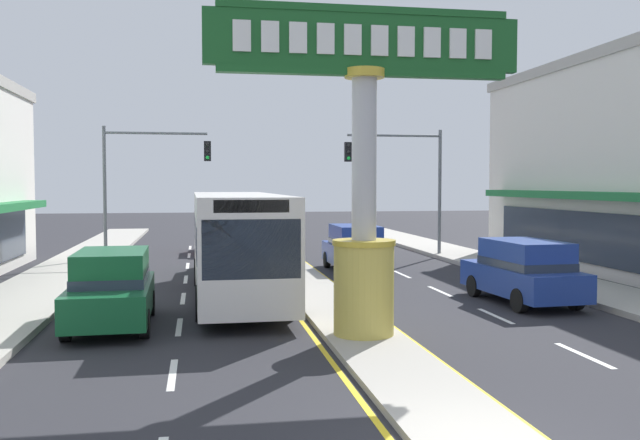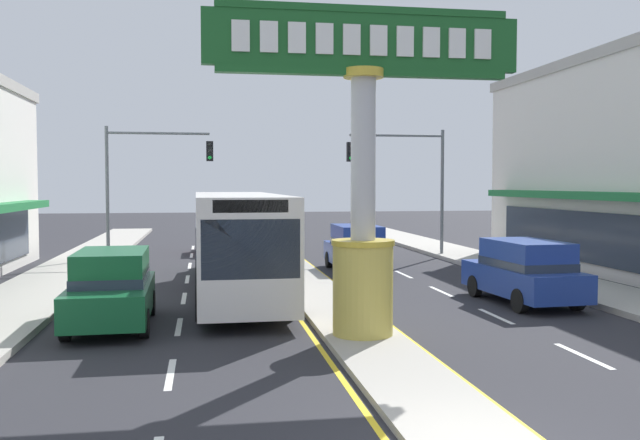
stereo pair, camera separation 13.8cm
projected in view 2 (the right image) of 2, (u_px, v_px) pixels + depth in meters
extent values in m
cube|color=#A39E93|center=(298.00, 275.00, 26.77)|extent=(1.80, 52.00, 0.14)
cube|color=#ADA89E|center=(42.00, 288.00, 23.33)|extent=(2.89, 60.00, 0.18)
cube|color=#ADA89E|center=(540.00, 276.00, 26.27)|extent=(2.89, 60.00, 0.18)
cube|color=silver|center=(171.00, 374.00, 13.08)|extent=(0.14, 2.20, 0.01)
cube|color=silver|center=(179.00, 327.00, 17.42)|extent=(0.14, 2.20, 0.01)
cube|color=silver|center=(184.00, 298.00, 21.75)|extent=(0.14, 2.20, 0.01)
cube|color=silver|center=(187.00, 279.00, 26.08)|extent=(0.14, 2.20, 0.01)
cube|color=silver|center=(190.00, 266.00, 30.42)|extent=(0.14, 2.20, 0.01)
cube|color=silver|center=(192.00, 255.00, 34.75)|extent=(0.14, 2.20, 0.01)
cube|color=silver|center=(193.00, 247.00, 39.09)|extent=(0.14, 2.20, 0.01)
cube|color=silver|center=(583.00, 356.00, 14.46)|extent=(0.14, 2.20, 0.01)
cube|color=silver|center=(496.00, 316.00, 18.79)|extent=(0.14, 2.20, 0.01)
cube|color=silver|center=(441.00, 291.00, 23.13)|extent=(0.14, 2.20, 0.01)
cube|color=silver|center=(404.00, 274.00, 27.46)|extent=(0.14, 2.20, 0.01)
cube|color=silver|center=(376.00, 262.00, 31.80)|extent=(0.14, 2.20, 0.01)
cube|color=silver|center=(356.00, 253.00, 36.13)|extent=(0.14, 2.20, 0.01)
cube|color=silver|center=(340.00, 245.00, 40.47)|extent=(0.14, 2.20, 0.01)
cube|color=yellow|center=(270.00, 277.00, 26.60)|extent=(0.12, 52.00, 0.01)
cube|color=yellow|center=(326.00, 276.00, 26.95)|extent=(0.12, 52.00, 0.01)
cylinder|color=gold|center=(363.00, 290.00, 15.83)|extent=(1.37, 1.37, 2.05)
cylinder|color=gold|center=(363.00, 243.00, 15.77)|extent=(1.44, 1.44, 0.12)
cylinder|color=#B7B7BC|center=(363.00, 158.00, 15.67)|extent=(0.56, 0.56, 3.96)
cylinder|color=gold|center=(364.00, 73.00, 15.57)|extent=(0.90, 0.90, 0.20)
cube|color=#195623|center=(364.00, 41.00, 15.54)|extent=(7.18, 0.24, 1.22)
cube|color=#195623|center=(364.00, 10.00, 15.50)|extent=(6.61, 0.29, 0.16)
cube|color=#195623|center=(364.00, 73.00, 15.57)|extent=(6.61, 0.29, 0.16)
cube|color=white|center=(241.00, 36.00, 14.94)|extent=(0.39, 0.06, 0.67)
cube|color=white|center=(269.00, 37.00, 15.04)|extent=(0.39, 0.06, 0.67)
cube|color=white|center=(297.00, 38.00, 15.14)|extent=(0.39, 0.06, 0.67)
cube|color=white|center=(324.00, 39.00, 15.24)|extent=(0.39, 0.06, 0.67)
cube|color=white|center=(352.00, 40.00, 15.34)|extent=(0.39, 0.06, 0.67)
cube|color=white|center=(379.00, 41.00, 15.44)|extent=(0.39, 0.06, 0.67)
cube|color=white|center=(405.00, 41.00, 15.54)|extent=(0.39, 0.06, 0.67)
cube|color=white|center=(431.00, 42.00, 15.64)|extent=(0.39, 0.06, 0.67)
cube|color=white|center=(457.00, 43.00, 15.74)|extent=(0.39, 0.06, 0.67)
cube|color=white|center=(483.00, 44.00, 15.84)|extent=(0.39, 0.06, 0.67)
cube|color=#1E7038|center=(603.00, 196.00, 25.28)|extent=(0.90, 18.61, 0.30)
cube|color=#283342|center=(612.00, 241.00, 25.43)|extent=(0.08, 17.95, 2.00)
cylinder|color=slate|center=(107.00, 194.00, 31.64)|extent=(0.16, 0.16, 6.20)
cylinder|color=slate|center=(159.00, 133.00, 31.88)|extent=(4.62, 0.12, 0.12)
cube|color=black|center=(210.00, 151.00, 32.14)|extent=(0.32, 0.24, 0.92)
sphere|color=black|center=(210.00, 145.00, 31.99)|extent=(0.17, 0.17, 0.17)
sphere|color=black|center=(210.00, 151.00, 32.00)|extent=(0.17, 0.17, 0.17)
sphere|color=#19D83F|center=(210.00, 158.00, 32.02)|extent=(0.17, 0.17, 0.17)
cylinder|color=slate|center=(442.00, 194.00, 33.89)|extent=(0.16, 0.16, 6.20)
cylinder|color=slate|center=(397.00, 136.00, 33.36)|extent=(4.62, 0.12, 0.12)
cube|color=black|center=(350.00, 152.00, 32.87)|extent=(0.32, 0.24, 0.92)
sphere|color=black|center=(351.00, 145.00, 32.72)|extent=(0.17, 0.17, 0.17)
sphere|color=black|center=(351.00, 152.00, 32.73)|extent=(0.17, 0.17, 0.17)
sphere|color=#19D83F|center=(351.00, 158.00, 32.75)|extent=(0.17, 0.17, 0.17)
cube|color=silver|center=(237.00, 241.00, 21.61)|extent=(2.63, 11.23, 2.90)
cube|color=#283342|center=(237.00, 231.00, 21.59)|extent=(2.65, 11.00, 0.90)
cube|color=#283342|center=(251.00, 249.00, 16.13)|extent=(2.30, 0.11, 1.40)
cube|color=black|center=(251.00, 206.00, 16.08)|extent=(1.75, 0.10, 0.30)
cylinder|color=black|center=(288.00, 300.00, 18.46)|extent=(0.29, 0.96, 0.96)
cylinder|color=black|center=(201.00, 303.00, 18.06)|extent=(0.29, 0.96, 0.96)
cylinder|color=black|center=(265.00, 271.00, 24.74)|extent=(0.29, 0.96, 0.96)
cylinder|color=black|center=(199.00, 272.00, 24.34)|extent=(0.29, 0.96, 0.96)
cube|color=navy|center=(356.00, 254.00, 28.43)|extent=(1.92, 4.61, 0.80)
cube|color=navy|center=(357.00, 235.00, 28.21)|extent=(1.69, 2.86, 0.80)
cube|color=#283342|center=(357.00, 242.00, 28.22)|extent=(1.72, 2.89, 0.24)
cylinder|color=black|center=(329.00, 260.00, 29.71)|extent=(0.22, 0.68, 0.68)
cylinder|color=black|center=(369.00, 259.00, 29.99)|extent=(0.22, 0.68, 0.68)
cylinder|color=black|center=(341.00, 268.00, 26.90)|extent=(0.22, 0.68, 0.68)
cylinder|color=black|center=(385.00, 267.00, 27.18)|extent=(0.22, 0.68, 0.68)
cube|color=maroon|center=(224.00, 239.00, 36.32)|extent=(1.94, 4.62, 0.80)
cube|color=maroon|center=(224.00, 224.00, 36.46)|extent=(1.70, 2.87, 0.80)
cube|color=#283342|center=(224.00, 229.00, 36.47)|extent=(1.73, 2.90, 0.24)
cylinder|color=black|center=(243.00, 248.00, 35.08)|extent=(0.23, 0.68, 0.68)
cylinder|color=black|center=(207.00, 249.00, 34.78)|extent=(0.23, 0.68, 0.68)
cylinder|color=black|center=(239.00, 243.00, 37.89)|extent=(0.23, 0.68, 0.68)
cylinder|color=black|center=(207.00, 244.00, 37.59)|extent=(0.23, 0.68, 0.68)
cube|color=#14562D|center=(230.00, 255.00, 28.24)|extent=(2.06, 4.66, 0.80)
cube|color=#14562D|center=(229.00, 235.00, 28.38)|extent=(1.77, 2.91, 0.80)
cube|color=#283342|center=(230.00, 242.00, 28.39)|extent=(1.81, 2.94, 0.24)
cylinder|color=black|center=(252.00, 267.00, 26.96)|extent=(0.24, 0.69, 0.68)
cylinder|color=black|center=(207.00, 268.00, 26.73)|extent=(0.24, 0.69, 0.68)
cylinder|color=black|center=(250.00, 259.00, 29.78)|extent=(0.24, 0.69, 0.68)
cylinder|color=black|center=(209.00, 260.00, 29.55)|extent=(0.24, 0.69, 0.68)
cube|color=navy|center=(523.00, 280.00, 20.81)|extent=(2.16, 4.70, 0.80)
cube|color=navy|center=(526.00, 254.00, 20.59)|extent=(1.83, 2.94, 0.80)
cube|color=#283342|center=(526.00, 263.00, 20.61)|extent=(1.87, 2.97, 0.24)
cylinder|color=black|center=(475.00, 286.00, 22.03)|extent=(0.26, 0.69, 0.68)
cylinder|color=black|center=(525.00, 284.00, 22.41)|extent=(0.26, 0.69, 0.68)
cylinder|color=black|center=(520.00, 301.00, 19.25)|extent=(0.26, 0.69, 0.68)
cylinder|color=black|center=(576.00, 298.00, 19.64)|extent=(0.26, 0.69, 0.68)
cube|color=#14562D|center=(112.00, 299.00, 17.35)|extent=(2.00, 4.64, 0.80)
cube|color=#14562D|center=(112.00, 266.00, 17.49)|extent=(1.73, 2.89, 0.80)
cube|color=#283342|center=(112.00, 278.00, 17.50)|extent=(1.77, 2.92, 0.24)
cylinder|color=black|center=(144.00, 323.00, 16.13)|extent=(0.23, 0.68, 0.68)
cylinder|color=black|center=(65.00, 326.00, 15.80)|extent=(0.23, 0.68, 0.68)
cylinder|color=black|center=(151.00, 303.00, 18.93)|extent=(0.23, 0.68, 0.68)
cylinder|color=black|center=(84.00, 305.00, 18.60)|extent=(0.23, 0.68, 0.68)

